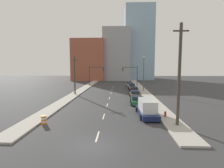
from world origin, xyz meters
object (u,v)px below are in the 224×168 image
at_px(sedan_gray, 132,87).
at_px(sedan_green, 137,100).
at_px(utility_pole_left_mid, 75,75).
at_px(fire_hydrant, 165,115).
at_px(traffic_signal_right, 133,73).
at_px(sedan_white, 130,85).
at_px(utility_pole_right_near, 179,75).
at_px(box_truck_navy, 147,108).
at_px(traffic_barrel, 44,120).
at_px(street_lamp, 144,71).
at_px(traffic_signal_left, 94,73).
at_px(sedan_brown, 135,94).
at_px(sedan_maroon, 134,90).

bearing_deg(sedan_gray, sedan_green, -91.81).
relative_size(utility_pole_left_mid, fire_hydrant, 10.17).
xyz_separation_m(traffic_signal_right, sedan_green, (-1.29, -26.22, -3.52)).
height_order(traffic_signal_right, sedan_white, traffic_signal_right).
distance_m(traffic_signal_right, utility_pole_right_near, 37.26).
relative_size(utility_pole_right_near, sedan_white, 2.46).
distance_m(utility_pole_left_mid, sedan_white, 20.95).
xyz_separation_m(utility_pole_right_near, sedan_green, (-3.27, 10.96, -4.89)).
bearing_deg(sedan_white, fire_hydrant, -88.78).
bearing_deg(box_truck_navy, fire_hydrant, -19.97).
xyz_separation_m(traffic_barrel, street_lamp, (14.44, 25.54, 4.66)).
height_order(traffic_signal_left, box_truck_navy, traffic_signal_left).
height_order(utility_pole_left_mid, sedan_white, utility_pole_left_mid).
height_order(box_truck_navy, sedan_brown, box_truck_navy).
xyz_separation_m(utility_pole_left_mid, sedan_green, (12.87, -8.92, -3.75)).
relative_size(traffic_barrel, sedan_gray, 0.21).
xyz_separation_m(traffic_signal_left, street_lamp, (14.31, -11.48, 0.98)).
relative_size(sedan_maroon, sedan_white, 1.04).
distance_m(utility_pole_left_mid, traffic_barrel, 20.16).
bearing_deg(fire_hydrant, sedan_green, 109.66).
xyz_separation_m(fire_hydrant, sedan_brown, (-2.54, 14.31, 0.21)).
relative_size(fire_hydrant, sedan_brown, 0.19).
distance_m(utility_pole_right_near, utility_pole_left_mid, 25.63).
bearing_deg(traffic_signal_right, sedan_gray, -96.00).
xyz_separation_m(sedan_green, sedan_brown, (0.26, 6.47, -0.01)).
distance_m(traffic_signal_left, utility_pole_right_near, 39.92).
bearing_deg(traffic_barrel, sedan_gray, 68.25).
bearing_deg(sedan_green, fire_hydrant, -68.81).
bearing_deg(sedan_green, traffic_signal_right, 88.71).
xyz_separation_m(traffic_signal_right, box_truck_navy, (-0.66, -33.36, -3.13)).
distance_m(traffic_signal_left, sedan_maroon, 18.31).
distance_m(traffic_signal_left, fire_hydrant, 37.02).
height_order(box_truck_navy, sedan_green, box_truck_navy).
distance_m(traffic_barrel, sedan_white, 37.40).
relative_size(street_lamp, sedan_green, 1.91).
distance_m(traffic_signal_right, traffic_barrel, 39.29).
bearing_deg(box_truck_navy, traffic_signal_left, 107.45).
xyz_separation_m(street_lamp, fire_hydrant, (-0.30, -22.59, -4.72)).
xyz_separation_m(utility_pole_left_mid, street_lamp, (15.98, 5.83, 0.75)).
relative_size(box_truck_navy, sedan_maroon, 1.39).
bearing_deg(sedan_gray, utility_pole_right_near, -84.97).
height_order(utility_pole_left_mid, fire_hydrant, utility_pole_left_mid).
relative_size(traffic_signal_right, utility_pole_right_near, 0.59).
bearing_deg(sedan_green, sedan_brown, 89.21).
bearing_deg(street_lamp, utility_pole_left_mid, -159.97).
relative_size(utility_pole_left_mid, street_lamp, 0.96).
xyz_separation_m(sedan_brown, sedan_gray, (0.26, 12.48, 0.07)).
distance_m(utility_pole_right_near, box_truck_navy, 6.46).
relative_size(traffic_signal_right, traffic_barrel, 6.69).
bearing_deg(sedan_maroon, traffic_signal_right, 87.68).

